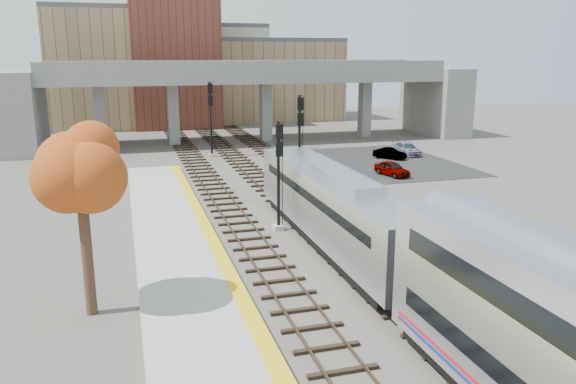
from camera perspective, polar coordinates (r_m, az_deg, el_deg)
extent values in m
plane|color=#47423D|center=(25.37, 7.57, -10.18)|extent=(160.00, 160.00, 0.00)
cube|color=#9E9E99|center=(23.51, -9.16, -11.79)|extent=(4.50, 60.00, 0.35)
cube|color=yellow|center=(23.71, -4.54, -10.94)|extent=(0.70, 60.00, 0.01)
cube|color=black|center=(35.70, -5.33, -2.82)|extent=(2.50, 95.00, 0.14)
cube|color=brown|center=(35.54, -6.47, -2.74)|extent=(0.07, 95.00, 0.14)
cube|color=brown|center=(35.80, -4.20, -2.56)|extent=(0.07, 95.00, 0.14)
cube|color=black|center=(36.69, 1.12, -2.30)|extent=(2.50, 95.00, 0.14)
cube|color=brown|center=(36.46, 0.05, -2.22)|extent=(0.07, 95.00, 0.14)
cube|color=brown|center=(36.87, 2.19, -2.04)|extent=(0.07, 95.00, 0.14)
cube|color=black|center=(38.04, 6.88, -1.81)|extent=(2.50, 95.00, 0.14)
cube|color=brown|center=(37.74, 5.88, -1.73)|extent=(0.07, 95.00, 0.14)
cube|color=brown|center=(38.29, 7.87, -1.56)|extent=(0.07, 95.00, 0.14)
cube|color=slate|center=(67.74, -4.00, 11.70)|extent=(46.00, 10.00, 1.50)
cube|color=slate|center=(63.03, -3.05, 12.69)|extent=(46.00, 0.20, 1.00)
cube|color=slate|center=(72.40, -4.86, 12.81)|extent=(46.00, 0.20, 1.00)
cube|color=slate|center=(66.48, -18.51, 7.31)|extent=(1.20, 1.60, 7.00)
cube|color=slate|center=(66.68, -11.58, 7.75)|extent=(1.20, 1.60, 7.00)
cube|color=slate|center=(68.49, -2.29, 8.18)|extent=(1.20, 1.60, 7.00)
cube|color=slate|center=(72.75, 7.80, 8.40)|extent=(1.20, 1.60, 7.00)
cube|color=slate|center=(67.17, -25.43, 7.39)|extent=(4.00, 12.00, 8.50)
cube|color=slate|center=(77.30, 14.69, 8.95)|extent=(4.00, 12.00, 8.50)
cube|color=tan|center=(86.12, -17.01, 11.77)|extent=(18.00, 14.00, 16.00)
cube|color=#4C4C4F|center=(86.30, -17.41, 17.27)|extent=(18.00, 14.00, 0.60)
cube|color=beige|center=(92.17, -8.05, 11.70)|extent=(16.00, 16.00, 14.00)
cube|color=#4C4C4F|center=(92.20, -8.21, 16.24)|extent=(16.00, 16.00, 0.60)
cube|color=brown|center=(83.44, -11.47, 13.41)|extent=(12.00, 10.00, 20.00)
cube|color=tan|center=(92.28, -1.57, 11.21)|extent=(20.00, 14.00, 12.00)
cube|color=#4C4C4F|center=(92.20, -1.60, 15.12)|extent=(20.00, 14.00, 0.60)
cube|color=black|center=(55.45, 9.16, 3.03)|extent=(14.00, 18.00, 0.04)
cube|color=#A8AAB2|center=(30.46, 4.64, -1.28)|extent=(3.00, 19.00, 3.20)
cube|color=black|center=(39.14, -0.33, 3.07)|extent=(2.20, 0.06, 1.10)
cube|color=black|center=(30.31, 4.66, -0.18)|extent=(3.02, 16.15, 0.50)
cube|color=black|center=(31.00, 4.57, -4.58)|extent=(2.70, 17.10, 0.50)
cube|color=#A8AAB2|center=(30.04, 4.70, 2.04)|extent=(1.60, 9.50, 0.40)
cube|color=#9E9E99|center=(33.72, -0.96, -3.62)|extent=(0.60, 0.60, 0.30)
cylinder|color=black|center=(32.92, -0.98, 1.55)|extent=(0.19, 0.19, 6.53)
cube|color=black|center=(32.21, -0.88, 6.16)|extent=(0.42, 0.18, 0.84)
cube|color=black|center=(32.36, -0.88, 4.36)|extent=(0.42, 0.18, 0.84)
cube|color=#9E9E99|center=(43.07, 1.14, 0.26)|extent=(0.60, 0.60, 0.30)
cylinder|color=black|center=(42.38, 1.16, 4.88)|extent=(0.21, 0.21, 7.33)
cube|color=black|center=(41.77, 1.29, 8.94)|extent=(0.47, 0.18, 0.94)
cube|color=black|center=(41.89, 1.28, 7.37)|extent=(0.47, 0.18, 0.94)
cube|color=#9E9E99|center=(58.22, -7.74, 3.72)|extent=(0.60, 0.60, 0.30)
cylinder|color=black|center=(57.70, -7.85, 7.28)|extent=(0.22, 0.22, 7.58)
cube|color=black|center=(57.18, -7.92, 10.38)|extent=(0.49, 0.18, 0.97)
cube|color=black|center=(57.26, -7.88, 9.19)|extent=(0.49, 0.18, 0.97)
cylinder|color=#382619|center=(23.64, -19.81, -5.16)|extent=(0.44, 0.44, 5.82)
ellipsoid|color=#B26217|center=(22.83, -20.49, 2.77)|extent=(3.60, 3.60, 4.16)
imported|color=#99999E|center=(49.23, 10.52, 2.36)|extent=(2.23, 3.87, 1.24)
imported|color=#99999E|center=(57.12, 10.30, 3.87)|extent=(2.95, 3.32, 1.09)
imported|color=#99999E|center=(59.91, 11.98, 4.32)|extent=(1.83, 4.28, 1.23)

